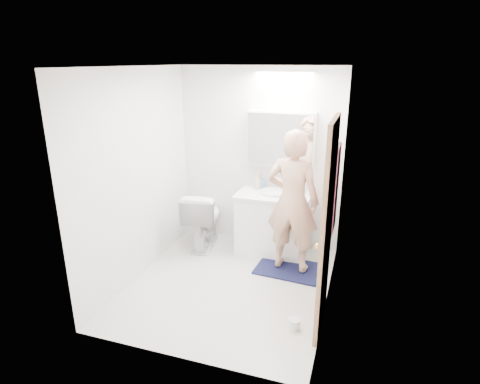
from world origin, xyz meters
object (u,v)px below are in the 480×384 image
at_px(medicine_cabinet, 281,139).
at_px(soap_bottle_b, 261,182).
at_px(toilet, 203,218).
at_px(soap_bottle_a, 258,180).
at_px(person, 293,202).
at_px(toothbrush_cup, 289,188).
at_px(toilet_paper_roll, 294,324).
at_px(vanity_cabinet, 273,225).

relative_size(medicine_cabinet, soap_bottle_b, 4.74).
height_order(toilet, soap_bottle_b, soap_bottle_b).
relative_size(toilet, soap_bottle_b, 4.33).
bearing_deg(soap_bottle_a, soap_bottle_b, 38.96).
height_order(toilet, person, person).
bearing_deg(soap_bottle_a, medicine_cabinet, 12.02).
bearing_deg(toothbrush_cup, toilet_paper_roll, -75.84).
height_order(soap_bottle_b, toilet_paper_roll, soap_bottle_b).
xyz_separation_m(person, soap_bottle_a, (-0.58, 0.57, 0.04)).
relative_size(medicine_cabinet, person, 0.52).
xyz_separation_m(medicine_cabinet, toilet_paper_roll, (0.56, -1.72, -1.45)).
xyz_separation_m(toilet, toilet_paper_roll, (1.53, -1.40, -0.35)).
relative_size(soap_bottle_a, soap_bottle_b, 1.24).
bearing_deg(toilet, vanity_cabinet, 178.35).
relative_size(medicine_cabinet, toothbrush_cup, 9.49).
bearing_deg(soap_bottle_b, toilet, -157.94).
relative_size(toilet, toothbrush_cup, 8.66).
bearing_deg(toilet, soap_bottle_b, -166.52).
bearing_deg(vanity_cabinet, soap_bottle_b, 140.43).
xyz_separation_m(soap_bottle_b, toothbrush_cup, (0.38, -0.02, -0.05)).
relative_size(vanity_cabinet, soap_bottle_b, 4.85).
height_order(soap_bottle_a, soap_bottle_b, soap_bottle_a).
distance_m(person, toilet_paper_roll, 1.40).
height_order(toilet, soap_bottle_a, soap_bottle_a).
distance_m(medicine_cabinet, soap_bottle_a, 0.63).
bearing_deg(person, toilet_paper_roll, 107.82).
relative_size(vanity_cabinet, medicine_cabinet, 1.02).
bearing_deg(vanity_cabinet, soap_bottle_a, 149.53).
bearing_deg(soap_bottle_a, toilet_paper_roll, -63.21).
relative_size(toilet, toilet_paper_roll, 7.30).
bearing_deg(soap_bottle_b, medicine_cabinet, 6.99).
xyz_separation_m(vanity_cabinet, person, (0.33, -0.42, 0.51)).
bearing_deg(person, vanity_cabinet, -47.91).
distance_m(vanity_cabinet, soap_bottle_b, 0.59).
bearing_deg(medicine_cabinet, toilet_paper_roll, -72.06).
distance_m(toothbrush_cup, toilet_paper_roll, 1.91).
bearing_deg(toilet_paper_roll, toilet, 137.58).
bearing_deg(toilet, toilet_paper_roll, 129.00).
bearing_deg(soap_bottle_a, toilet, -159.01).
bearing_deg(person, toilet, -9.14).
height_order(vanity_cabinet, toothbrush_cup, toothbrush_cup).
xyz_separation_m(vanity_cabinet, soap_bottle_b, (-0.22, 0.18, 0.52)).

